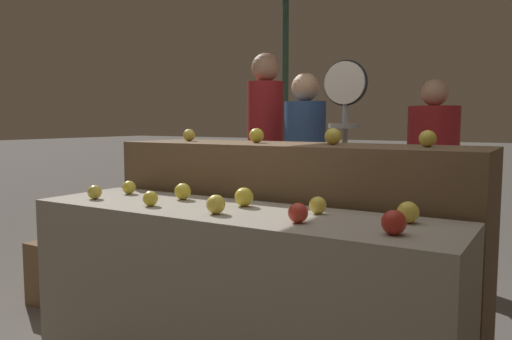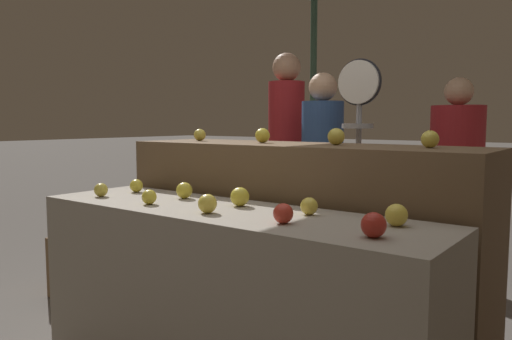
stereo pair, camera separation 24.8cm
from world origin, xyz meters
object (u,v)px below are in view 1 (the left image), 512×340
produce_scale (344,127)px  person_customer_left (432,167)px  person_vendor_at_scale (305,162)px  person_customer_right (265,141)px  wooden_crate_side (71,271)px

produce_scale → person_customer_left: 0.98m
produce_scale → person_vendor_at_scale: 0.58m
person_vendor_at_scale → person_customer_right: size_ratio=0.88×
produce_scale → wooden_crate_side: produce_scale is taller
person_customer_right → wooden_crate_side: person_customer_right is taller
person_customer_right → wooden_crate_side: size_ratio=4.25×
produce_scale → person_customer_right: (-0.92, 0.54, -0.13)m
produce_scale → person_vendor_at_scale: produce_scale is taller
produce_scale → person_customer_left: (0.38, 0.85, -0.31)m
person_customer_left → person_customer_right: size_ratio=0.86×
person_customer_right → produce_scale: bearing=141.7°
person_customer_left → person_customer_right: person_customer_right is taller
produce_scale → wooden_crate_side: (-1.61, -0.91, -0.98)m
person_customer_left → wooden_crate_side: 2.74m
person_customer_right → wooden_crate_side: (-0.70, -1.45, -0.86)m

